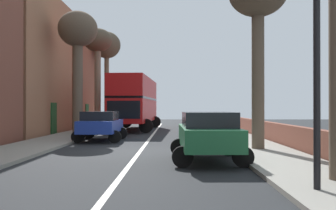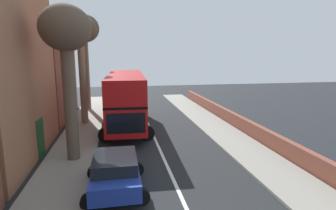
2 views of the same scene
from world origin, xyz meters
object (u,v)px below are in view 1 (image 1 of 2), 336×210
Objects in this scene: street_tree_left_2 at (78,37)px; street_tree_left_6 at (107,48)px; street_tree_left_0 at (98,46)px; double_decker_bus at (135,100)px; lamppost_right at (317,9)px; street_tree_right_3 at (258,1)px; parked_car_green_right_1 at (208,133)px; parked_car_blue_left_0 at (101,124)px.

street_tree_left_6 is at bearing 92.27° from street_tree_left_2.
street_tree_left_6 reaches higher than street_tree_left_0.
lamppost_right is at bearing -75.00° from double_decker_bus.
street_tree_left_6 is (-0.26, 5.73, 0.76)m from street_tree_left_0.
lamppost_right is at bearing -68.75° from street_tree_left_0.
street_tree_right_3 is (9.75, -16.01, -0.73)m from street_tree_left_0.
street_tree_left_6 reaches higher than street_tree_right_3.
street_tree_left_6 is at bearing 116.23° from double_decker_bus.
street_tree_right_3 is (2.31, 2.93, 5.18)m from parked_car_green_right_1.
street_tree_right_3 is at bearing -32.39° from parked_car_blue_left_0.
street_tree_left_0 is (-2.45, 11.37, 5.94)m from parked_car_blue_left_0.
street_tree_left_6 is at bearing 98.99° from parked_car_blue_left_0.
street_tree_left_6 is at bearing 107.85° from lamppost_right.
lamppost_right is (-0.51, -7.77, -2.32)m from street_tree_right_3.
parked_car_blue_left_0 is 14.44m from lamppost_right.
street_tree_right_3 is 0.81× the size of street_tree_left_6.
street_tree_left_6 reaches higher than street_tree_left_2.
lamppost_right is at bearing -72.15° from street_tree_left_6.
street_tree_left_0 is 1.06× the size of street_tree_left_2.
street_tree_left_0 is at bearing 92.03° from street_tree_left_2.
double_decker_bus reaches higher than parked_car_blue_left_0.
lamppost_right reaches higher than parked_car_blue_left_0.
parked_car_blue_left_0 is at bearing 123.49° from parked_car_green_right_1.
lamppost_right is (8.97, -16.12, -2.39)m from street_tree_left_2.
street_tree_left_0 is 1.11× the size of street_tree_right_3.
parked_car_blue_left_0 is at bearing 147.61° from street_tree_right_3.
lamppost_right is (6.00, -22.40, 1.45)m from double_decker_bus.
street_tree_left_0 is (-7.45, 18.93, 5.91)m from parked_car_green_right_1.
street_tree_right_3 reaches higher than parked_car_green_right_1.
street_tree_left_0 is 25.69m from lamppost_right.
street_tree_left_0 is at bearing 111.47° from parked_car_green_right_1.
street_tree_left_6 is (-3.51, 7.11, 5.25)m from double_decker_bus.
parked_car_green_right_1 is 26.69m from street_tree_left_6.
street_tree_left_6 reaches higher than parked_car_blue_left_0.
street_tree_left_0 is (-3.25, 1.38, 4.50)m from double_decker_bus.
double_decker_bus is 9.51m from street_tree_left_6.
street_tree_left_0 is 0.91× the size of street_tree_left_6.
parked_car_blue_left_0 is 18.56m from street_tree_left_6.
parked_car_green_right_1 is 0.58× the size of street_tree_left_2.
street_tree_left_2 reaches higher than double_decker_bus.
parked_car_blue_left_0 is at bearing -94.58° from double_decker_bus.
double_decker_bus is 2.42× the size of parked_car_green_right_1.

